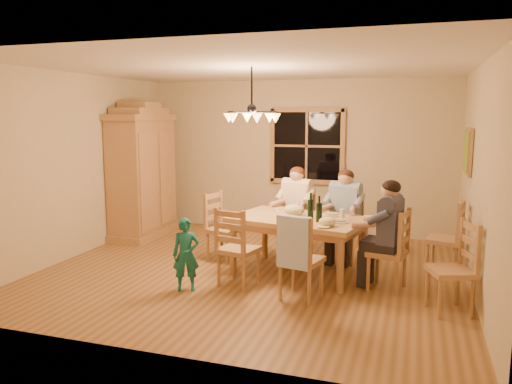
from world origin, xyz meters
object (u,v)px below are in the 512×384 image
(chandelier, at_px, (252,116))
(wine_bottle_a, at_px, (311,205))
(chair_end_left, at_px, (224,240))
(chair_end_right, at_px, (387,265))
(chair_near_left, at_px, (238,262))
(chair_far_right, at_px, (344,241))
(adult_slate_man, at_px, (389,221))
(child, at_px, (186,254))
(adult_woman, at_px, (297,200))
(chair_far_left, at_px, (296,235))
(wine_bottle_b, at_px, (319,209))
(chair_near_right, at_px, (301,273))
(chair_spare_front, at_px, (450,285))
(dining_table, at_px, (299,225))
(adult_plaid_man, at_px, (345,204))
(armoire, at_px, (143,176))
(chair_spare_back, at_px, (443,251))

(chandelier, height_order, wine_bottle_a, chandelier)
(chair_end_left, xyz_separation_m, chair_end_right, (2.31, -0.52, 0.00))
(chandelier, bearing_deg, chair_near_left, -87.98)
(chair_far_right, distance_m, adult_slate_man, 1.29)
(chair_end_left, distance_m, wine_bottle_a, 1.47)
(child, bearing_deg, adult_woman, 41.94)
(child, bearing_deg, chandelier, 38.02)
(chair_far_left, bearing_deg, wine_bottle_b, 129.60)
(chair_near_right, xyz_separation_m, chair_spare_front, (1.60, 0.08, 0.00))
(chair_end_left, bearing_deg, child, 13.81)
(dining_table, bearing_deg, adult_plaid_man, 54.92)
(adult_woman, bearing_deg, chair_end_left, 46.74)
(chandelier, distance_m, chair_spare_front, 3.10)
(armoire, bearing_deg, chair_near_right, -32.70)
(chair_near_left, height_order, wine_bottle_b, wine_bottle_b)
(chair_end_left, bearing_deg, adult_slate_man, 90.00)
(child, bearing_deg, chair_far_right, 23.94)
(chair_end_right, relative_size, wine_bottle_b, 3.00)
(adult_woman, distance_m, adult_plaid_man, 0.76)
(chair_far_left, bearing_deg, adult_plaid_man, 180.00)
(chair_near_left, height_order, chair_end_left, same)
(chandelier, relative_size, adult_slate_man, 0.88)
(wine_bottle_b, bearing_deg, adult_woman, 116.89)
(chair_far_left, xyz_separation_m, chair_spare_front, (2.07, -1.68, 0.00))
(chair_end_left, bearing_deg, adult_woman, 136.74)
(chair_far_right, xyz_separation_m, chair_near_right, (-0.26, -1.59, 0.00))
(dining_table, xyz_separation_m, chair_near_left, (-0.59, -0.69, -0.35))
(armoire, height_order, adult_woman, armoire)
(chandelier, distance_m, chair_near_left, 1.87)
(chair_near_left, distance_m, chair_spare_front, 2.43)
(chair_far_left, xyz_separation_m, wine_bottle_a, (0.39, -0.86, 0.62))
(chair_far_left, bearing_deg, chair_end_right, 153.43)
(chair_end_right, height_order, adult_slate_man, adult_slate_man)
(armoire, distance_m, chair_spare_back, 4.97)
(chandelier, xyz_separation_m, adult_plaid_man, (1.12, 0.82, -1.24))
(chair_near_right, distance_m, chair_end_left, 1.80)
(wine_bottle_b, bearing_deg, wine_bottle_a, 125.68)
(chair_spare_back, bearing_deg, wine_bottle_b, 130.08)
(wine_bottle_b, bearing_deg, chair_end_left, 162.83)
(chandelier, xyz_separation_m, dining_table, (0.61, 0.10, -1.42))
(chandelier, bearing_deg, armoire, 151.30)
(chair_far_right, bearing_deg, adult_woman, 0.00)
(chair_near_left, distance_m, wine_bottle_b, 1.20)
(chair_far_left, height_order, chair_near_right, same)
(chair_far_left, bearing_deg, chair_far_right, -180.00)
(armoire, relative_size, adult_woman, 2.63)
(chair_far_right, height_order, adult_plaid_man, adult_plaid_man)
(chair_far_left, relative_size, adult_slate_man, 1.13)
(chair_end_left, bearing_deg, chair_end_right, 90.00)
(armoire, bearing_deg, dining_table, -21.92)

